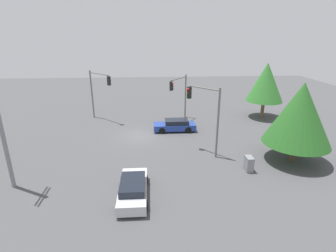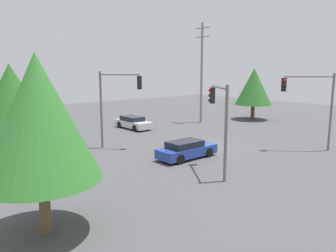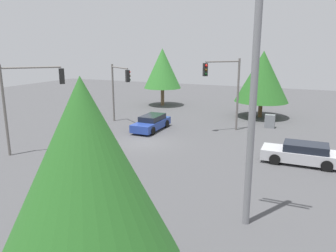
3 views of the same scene
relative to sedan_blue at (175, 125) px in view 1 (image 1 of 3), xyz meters
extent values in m
plane|color=#4C4C4F|center=(-1.24, 3.78, -0.64)|extent=(80.00, 80.00, 0.00)
cube|color=#233D93|center=(0.00, 0.06, -0.12)|extent=(1.75, 4.66, 0.66)
cube|color=black|center=(0.00, -0.18, 0.44)|extent=(1.54, 2.56, 0.46)
cylinder|color=black|center=(-0.83, 1.50, -0.30)|extent=(0.22, 0.69, 0.69)
cylinder|color=black|center=(0.83, 1.50, -0.30)|extent=(0.22, 0.69, 0.69)
cylinder|color=black|center=(-0.83, -1.39, -0.30)|extent=(0.22, 0.69, 0.69)
cylinder|color=black|center=(0.83, -1.39, -0.30)|extent=(0.22, 0.69, 0.69)
cube|color=silver|center=(-12.41, 3.96, -0.12)|extent=(4.73, 1.81, 0.67)
cube|color=black|center=(-12.65, 3.96, 0.45)|extent=(2.60, 1.59, 0.47)
cylinder|color=black|center=(-10.95, 4.82, -0.30)|extent=(0.68, 0.22, 0.68)
cylinder|color=black|center=(-10.95, 3.10, -0.30)|extent=(0.68, 0.22, 0.68)
cylinder|color=black|center=(-13.88, 4.82, -0.30)|extent=(0.68, 0.22, 0.68)
cylinder|color=black|center=(-13.88, 3.10, -0.30)|extent=(0.68, 0.22, 0.68)
cylinder|color=slate|center=(5.72, 10.11, 2.40)|extent=(0.18, 0.18, 6.08)
cylinder|color=slate|center=(4.40, 8.78, 5.19)|extent=(2.72, 2.74, 0.12)
cube|color=black|center=(3.09, 7.45, 4.56)|extent=(0.44, 0.44, 1.05)
sphere|color=red|center=(3.21, 7.33, 4.90)|extent=(0.22, 0.22, 0.22)
sphere|color=#392605|center=(3.21, 7.33, 4.56)|extent=(0.22, 0.22, 0.22)
sphere|color=black|center=(3.21, 7.33, 4.22)|extent=(0.22, 0.22, 0.22)
cylinder|color=slate|center=(-6.86, -3.00, 2.47)|extent=(0.18, 0.18, 6.22)
cylinder|color=slate|center=(-5.71, -1.91, 5.33)|extent=(2.40, 2.27, 0.12)
cube|color=black|center=(-4.55, -0.82, 4.70)|extent=(0.44, 0.44, 1.05)
sphere|color=red|center=(-4.67, -0.70, 5.04)|extent=(0.22, 0.22, 0.22)
sphere|color=#392605|center=(-4.67, -0.70, 4.70)|extent=(0.22, 0.22, 0.22)
sphere|color=black|center=(-4.67, -0.70, 4.37)|extent=(0.22, 0.22, 0.22)
cylinder|color=slate|center=(5.03, -1.79, 2.14)|extent=(0.18, 0.18, 5.56)
cylinder|color=slate|center=(3.59, -0.76, 4.67)|extent=(2.95, 2.15, 0.12)
cube|color=black|center=(2.15, 0.26, 4.04)|extent=(0.44, 0.43, 1.05)
sphere|color=red|center=(2.05, 0.12, 4.38)|extent=(0.22, 0.22, 0.22)
sphere|color=#392605|center=(2.05, 0.12, 4.04)|extent=(0.22, 0.22, 0.22)
sphere|color=black|center=(2.05, 0.12, 3.71)|extent=(0.22, 0.22, 0.22)
cube|color=gray|center=(-9.47, -5.02, -0.04)|extent=(0.87, 0.54, 1.20)
cylinder|color=brown|center=(4.32, -11.84, 0.45)|extent=(0.43, 0.43, 2.19)
cone|color=#337A2D|center=(4.32, -11.84, 3.96)|extent=(4.56, 4.56, 4.83)
cylinder|color=brown|center=(-7.98, -9.43, 0.18)|extent=(0.41, 0.41, 1.64)
cone|color=#286623|center=(-7.98, -9.43, 3.58)|extent=(5.44, 5.44, 5.15)
camera|label=1|loc=(-27.60, 2.65, 9.75)|focal=28.00mm
camera|label=2|loc=(16.62, -16.04, 5.77)|focal=35.00mm
camera|label=3|loc=(-12.55, 25.17, 6.50)|focal=35.00mm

